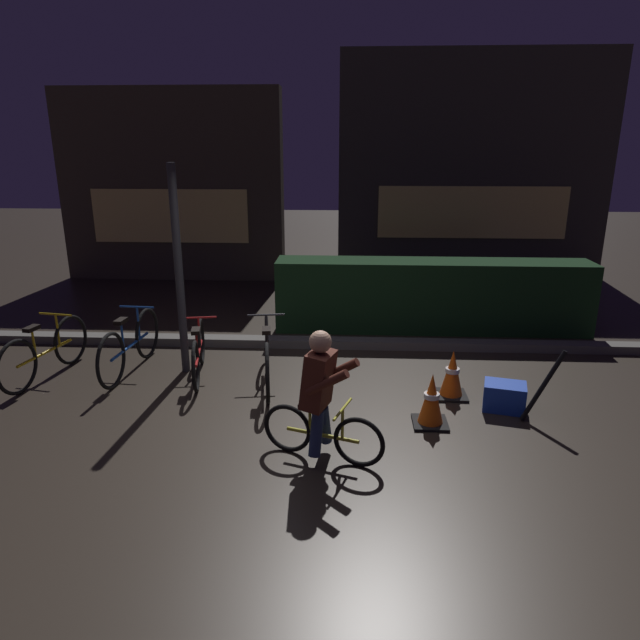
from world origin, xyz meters
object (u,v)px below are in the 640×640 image
at_px(parked_bike_center_left, 199,352).
at_px(closed_umbrella, 543,386).
at_px(parked_bike_left_mid, 130,345).
at_px(traffic_cone_near, 431,400).
at_px(blue_crate, 504,396).
at_px(traffic_cone_far, 452,374).
at_px(parked_bike_leftmost, 45,351).
at_px(cyclist, 321,395).
at_px(parked_bike_center_right, 267,355).
at_px(street_post, 179,272).

xyz_separation_m(parked_bike_center_left, closed_umbrella, (3.89, -1.00, 0.07)).
height_order(parked_bike_left_mid, traffic_cone_near, parked_bike_left_mid).
bearing_deg(blue_crate, traffic_cone_far, 150.04).
xyz_separation_m(traffic_cone_near, traffic_cone_far, (0.33, 0.70, -0.00)).
distance_m(parked_bike_leftmost, cyclist, 3.90).
distance_m(parked_bike_center_left, cyclist, 2.48).
relative_size(parked_bike_center_right, traffic_cone_near, 3.03).
bearing_deg(parked_bike_leftmost, traffic_cone_near, -92.47).
height_order(parked_bike_leftmost, traffic_cone_far, parked_bike_leftmost).
relative_size(traffic_cone_far, closed_umbrella, 0.66).
bearing_deg(parked_bike_center_left, parked_bike_center_right, -112.10).
height_order(traffic_cone_far, blue_crate, traffic_cone_far).
relative_size(parked_bike_left_mid, parked_bike_center_right, 1.00).
xyz_separation_m(parked_bike_center_left, traffic_cone_near, (2.73, -1.15, -0.05)).
bearing_deg(street_post, blue_crate, -13.33).
relative_size(parked_bike_center_left, parked_bike_center_right, 0.87).
bearing_deg(parked_bike_center_left, cyclist, -149.27).
height_order(street_post, cyclist, street_post).
bearing_deg(blue_crate, parked_bike_center_left, 168.14).
height_order(parked_bike_leftmost, traffic_cone_near, parked_bike_leftmost).
xyz_separation_m(street_post, traffic_cone_near, (2.95, -1.30, -1.02)).
xyz_separation_m(parked_bike_left_mid, traffic_cone_near, (3.63, -1.25, -0.09)).
height_order(traffic_cone_far, cyclist, cyclist).
bearing_deg(cyclist, traffic_cone_near, 51.02).
bearing_deg(traffic_cone_near, street_post, 156.20).
bearing_deg(parked_bike_center_right, blue_crate, -110.49).
xyz_separation_m(parked_bike_leftmost, closed_umbrella, (5.77, -0.85, 0.05)).
xyz_separation_m(street_post, closed_umbrella, (4.11, -1.15, -0.90)).
bearing_deg(closed_umbrella, cyclist, -164.17).
xyz_separation_m(street_post, traffic_cone_far, (3.28, -0.60, -1.02)).
relative_size(parked_bike_leftmost, parked_bike_left_mid, 0.94).
distance_m(traffic_cone_far, cyclist, 2.04).
xyz_separation_m(parked_bike_center_right, traffic_cone_near, (1.84, -0.97, -0.09)).
bearing_deg(traffic_cone_near, parked_bike_center_left, 157.11).
bearing_deg(blue_crate, parked_bike_center_right, 168.05).
xyz_separation_m(parked_bike_leftmost, blue_crate, (5.46, -0.60, -0.19)).
relative_size(parked_bike_center_right, blue_crate, 3.90).
bearing_deg(street_post, closed_umbrella, -15.63).
bearing_deg(parked_bike_leftmost, street_post, -69.91).
bearing_deg(street_post, parked_bike_left_mid, -175.53).
xyz_separation_m(parked_bike_leftmost, traffic_cone_near, (4.60, -1.00, -0.07)).
bearing_deg(blue_crate, parked_bike_left_mid, 169.30).
bearing_deg(blue_crate, cyclist, -150.65).
relative_size(street_post, parked_bike_left_mid, 1.51).
bearing_deg(parked_bike_left_mid, blue_crate, -96.75).
height_order(traffic_cone_near, traffic_cone_far, traffic_cone_near).
relative_size(parked_bike_center_right, closed_umbrella, 2.02).
xyz_separation_m(parked_bike_leftmost, parked_bike_left_mid, (0.98, 0.25, 0.01)).
distance_m(parked_bike_leftmost, traffic_cone_far, 4.94).
xyz_separation_m(parked_bike_left_mid, cyclist, (2.52, -1.95, 0.27)).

